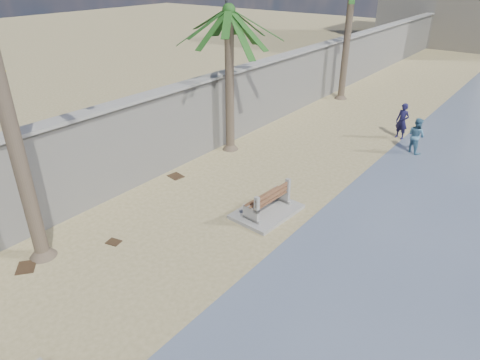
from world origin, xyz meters
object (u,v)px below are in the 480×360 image
Objects in this scene: person_b at (417,134)px; bench_far at (267,202)px; palm_mid at (229,12)px; person_a at (403,119)px.

bench_far is at bearing 102.16° from person_b.
palm_mid is 3.80× the size of person_b.
person_b is at bearing 34.87° from palm_mid.
person_a is (1.30, 10.59, 0.62)m from bench_far.
palm_mid reaches higher than person_b.
palm_mid reaches higher than person_a.
palm_mid is 10.52m from person_a.
bench_far is at bearing -82.70° from person_a.
palm_mid is 10.52m from person_b.
bench_far is 0.36× the size of palm_mid.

